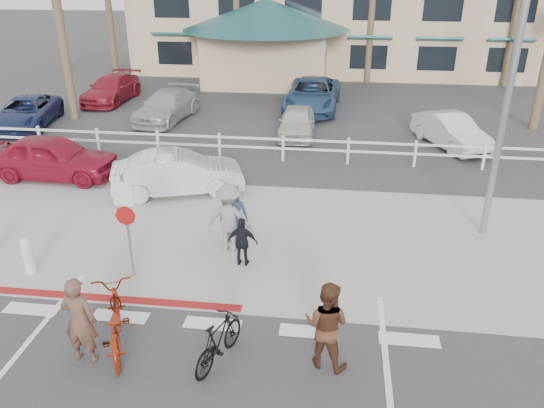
# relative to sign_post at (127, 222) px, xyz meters

# --- Properties ---
(ground) EXTENTS (140.00, 140.00, 0.00)m
(ground) POSITION_rel_sign_post_xyz_m (2.30, -2.20, -1.45)
(ground) COLOR #333335
(sidewalk_plaza) EXTENTS (22.00, 7.00, 0.01)m
(sidewalk_plaza) POSITION_rel_sign_post_xyz_m (2.30, 2.30, -1.44)
(sidewalk_plaza) COLOR gray
(sidewalk_plaza) RESTS_ON ground
(cross_street) EXTENTS (40.00, 5.00, 0.01)m
(cross_street) POSITION_rel_sign_post_xyz_m (2.30, 6.30, -1.45)
(cross_street) COLOR #333335
(cross_street) RESTS_ON ground
(parking_lot) EXTENTS (50.00, 16.00, 0.01)m
(parking_lot) POSITION_rel_sign_post_xyz_m (2.30, 15.80, -1.45)
(parking_lot) COLOR #333335
(parking_lot) RESTS_ON ground
(curb_red) EXTENTS (7.00, 0.25, 0.02)m
(curb_red) POSITION_rel_sign_post_xyz_m (-0.70, -1.00, -1.44)
(curb_red) COLOR maroon
(curb_red) RESTS_ON ground
(rail_fence) EXTENTS (29.40, 0.16, 1.00)m
(rail_fence) POSITION_rel_sign_post_xyz_m (2.80, 8.30, -0.95)
(rail_fence) COLOR silver
(rail_fence) RESTS_ON ground
(sign_post) EXTENTS (0.50, 0.10, 2.90)m
(sign_post) POSITION_rel_sign_post_xyz_m (0.00, 0.00, 0.00)
(sign_post) COLOR gray
(sign_post) RESTS_ON ground
(bollard_0) EXTENTS (0.26, 0.26, 0.95)m
(bollard_0) POSITION_rel_sign_post_xyz_m (-2.50, -0.20, -0.97)
(bollard_0) COLOR silver
(bollard_0) RESTS_ON ground
(streetlight_0) EXTENTS (0.60, 2.00, 9.00)m
(streetlight_0) POSITION_rel_sign_post_xyz_m (8.80, 3.30, 3.05)
(streetlight_0) COLOR gray
(streetlight_0) RESTS_ON ground
(streetlight_1) EXTENTS (0.60, 2.00, 9.50)m
(streetlight_1) POSITION_rel_sign_post_xyz_m (14.30, 21.80, 3.30)
(streetlight_1) COLOR gray
(streetlight_1) RESTS_ON ground
(bike_red) EXTENTS (1.56, 2.34, 1.16)m
(bike_red) POSITION_rel_sign_post_xyz_m (0.60, -2.47, -0.87)
(bike_red) COLOR maroon
(bike_red) RESTS_ON ground
(rider_red) EXTENTS (0.67, 0.45, 1.80)m
(rider_red) POSITION_rel_sign_post_xyz_m (0.16, -2.92, -0.55)
(rider_red) COLOR brown
(rider_red) RESTS_ON ground
(bike_black) EXTENTS (0.96, 1.65, 0.96)m
(bike_black) POSITION_rel_sign_post_xyz_m (2.68, -2.67, -0.97)
(bike_black) COLOR black
(bike_black) RESTS_ON ground
(rider_black) EXTENTS (1.02, 0.89, 1.77)m
(rider_black) POSITION_rel_sign_post_xyz_m (4.65, -2.46, -0.57)
(rider_black) COLOR #4E2D1C
(rider_black) RESTS_ON ground
(pedestrian_a) EXTENTS (1.25, 0.79, 1.84)m
(pedestrian_a) POSITION_rel_sign_post_xyz_m (2.06, 1.52, -0.53)
(pedestrian_a) COLOR gray
(pedestrian_a) RESTS_ON ground
(pedestrian_child) EXTENTS (0.75, 0.33, 1.27)m
(pedestrian_child) POSITION_rel_sign_post_xyz_m (2.52, 0.82, -0.81)
(pedestrian_child) COLOR black
(pedestrian_child) RESTS_ON ground
(pedestrian_b) EXTENTS (0.82, 0.59, 1.57)m
(pedestrian_b) POSITION_rel_sign_post_xyz_m (2.05, 2.08, -0.67)
(pedestrian_b) COLOR navy
(pedestrian_b) RESTS_ON ground
(car_white_sedan) EXTENTS (4.37, 2.69, 1.36)m
(car_white_sedan) POSITION_rel_sign_post_xyz_m (-0.32, 4.96, -0.77)
(car_white_sedan) COLOR silver
(car_white_sedan) RESTS_ON ground
(car_red_compact) EXTENTS (4.42, 1.86, 1.49)m
(car_red_compact) POSITION_rel_sign_post_xyz_m (-4.93, 5.67, -0.70)
(car_red_compact) COLOR maroon
(car_red_compact) RESTS_ON ground
(lot_car_0) EXTENTS (2.97, 4.96, 1.29)m
(lot_car_0) POSITION_rel_sign_post_xyz_m (-9.22, 11.37, -0.80)
(lot_car_0) COLOR navy
(lot_car_0) RESTS_ON ground
(lot_car_1) EXTENTS (2.43, 4.77, 1.33)m
(lot_car_1) POSITION_rel_sign_post_xyz_m (-3.28, 13.18, -0.79)
(lot_car_1) COLOR #9E9E9E
(lot_car_1) RESTS_ON ground
(lot_car_2) EXTENTS (1.54, 3.68, 1.24)m
(lot_car_2) POSITION_rel_sign_post_xyz_m (2.94, 11.44, -0.83)
(lot_car_2) COLOR beige
(lot_car_2) RESTS_ON ground
(lot_car_3) EXTENTS (2.85, 4.15, 1.30)m
(lot_car_3) POSITION_rel_sign_post_xyz_m (9.17, 10.83, -0.80)
(lot_car_3) COLOR silver
(lot_car_3) RESTS_ON ground
(lot_car_4) EXTENTS (2.02, 4.65, 1.33)m
(lot_car_4) POSITION_rel_sign_post_xyz_m (-7.24, 16.21, -0.78)
(lot_car_4) COLOR maroon
(lot_car_4) RESTS_ON ground
(lot_car_5) EXTENTS (2.77, 5.57, 1.52)m
(lot_car_5) POSITION_rel_sign_post_xyz_m (3.35, 15.86, -0.69)
(lot_car_5) COLOR navy
(lot_car_5) RESTS_ON ground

